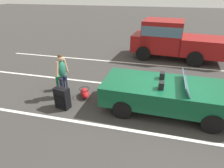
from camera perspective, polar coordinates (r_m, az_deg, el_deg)
The scene contains 10 objects.
ground_plane at distance 6.64m, azimuth 15.53°, elevation -7.27°, with size 80.00×80.00×0.00m, color #383533.
lot_line_near at distance 5.57m, azimuth 15.55°, elevation -14.90°, with size 18.00×0.12×0.01m, color silver.
lot_line_mid at distance 7.81m, azimuth 15.51°, elevation -1.76°, with size 18.00×0.12×0.01m, color silver.
lot_line_far at distance 10.27m, azimuth 15.49°, elevation 5.31°, with size 18.00×0.12×0.01m, color silver.
convertible_car at distance 6.35m, azimuth 18.05°, elevation -3.08°, with size 4.19×1.93×1.24m.
suitcase_large_black at distance 6.49m, azimuth -14.83°, elevation -4.14°, with size 0.53×0.38×1.01m.
suitcase_medium_bright at distance 7.69m, azimuth -14.99°, elevation 0.46°, with size 0.47×0.39×0.92m.
duffel_bag at distance 7.07m, azimuth -8.28°, elevation -2.72°, with size 0.58×0.70×0.34m.
traveler_person at distance 6.87m, azimuth -14.83°, elevation 2.93°, with size 0.30×0.60×1.65m.
parked_pickup_truck_near at distance 11.29m, azimuth 17.37°, elevation 12.91°, with size 5.18×2.48×2.10m.
Camera 1 is at (-0.45, -5.54, 3.63)m, focal length 30.19 mm.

